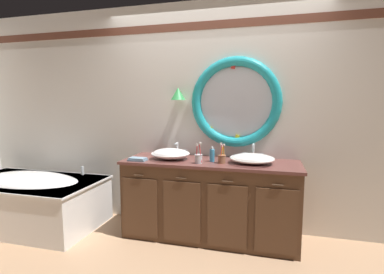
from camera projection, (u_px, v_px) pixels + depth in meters
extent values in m
plane|color=tan|center=(200.00, 246.00, 2.93)|extent=(14.00, 14.00, 0.00)
cube|color=silver|center=(212.00, 117.00, 3.34)|extent=(6.40, 0.08, 2.60)
cube|color=brown|center=(212.00, 25.00, 3.18)|extent=(6.27, 0.01, 0.09)
ellipsoid|color=silver|center=(235.00, 102.00, 3.20)|extent=(0.90, 0.02, 0.78)
torus|color=teal|center=(235.00, 102.00, 3.19)|extent=(1.01, 0.11, 1.01)
cube|color=yellow|center=(277.00, 104.00, 3.07)|extent=(0.05, 0.01, 0.05)
cube|color=teal|center=(265.00, 76.00, 3.07)|extent=(0.05, 0.01, 0.05)
cube|color=red|center=(233.00, 67.00, 3.15)|extent=(0.05, 0.01, 0.05)
cube|color=#2866B7|center=(209.00, 76.00, 3.23)|extent=(0.05, 0.01, 0.05)
cube|color=yellow|center=(196.00, 103.00, 3.30)|extent=(0.05, 0.01, 0.05)
cube|color=yellow|center=(210.00, 129.00, 3.29)|extent=(0.05, 0.01, 0.05)
cube|color=yellow|center=(237.00, 137.00, 3.22)|extent=(0.05, 0.01, 0.05)
cube|color=#2866B7|center=(267.00, 125.00, 3.12)|extent=(0.05, 0.01, 0.05)
cylinder|color=#4C3823|center=(179.00, 92.00, 3.32)|extent=(0.02, 0.09, 0.02)
cone|color=green|center=(178.00, 94.00, 3.27)|extent=(0.17, 0.17, 0.14)
cube|color=brown|center=(210.00, 200.00, 3.11)|extent=(1.83, 0.59, 0.81)
cube|color=brown|center=(210.00, 162.00, 3.06)|extent=(1.87, 0.62, 0.03)
cube|color=brown|center=(215.00, 164.00, 3.34)|extent=(1.83, 0.02, 0.11)
cube|color=brown|center=(140.00, 208.00, 3.00)|extent=(0.39, 0.02, 0.62)
cylinder|color=#422D1E|center=(139.00, 175.00, 2.95)|extent=(0.10, 0.01, 0.01)
cube|color=brown|center=(182.00, 212.00, 2.89)|extent=(0.39, 0.02, 0.62)
cylinder|color=#422D1E|center=(181.00, 178.00, 2.83)|extent=(0.10, 0.01, 0.01)
cube|color=brown|center=(227.00, 217.00, 2.77)|extent=(0.39, 0.02, 0.62)
cylinder|color=#422D1E|center=(227.00, 182.00, 2.72)|extent=(0.10, 0.01, 0.01)
cube|color=brown|center=(276.00, 222.00, 2.65)|extent=(0.39, 0.02, 0.62)
cylinder|color=#422D1E|center=(278.00, 185.00, 2.60)|extent=(0.10, 0.01, 0.01)
cube|color=white|center=(30.00, 202.00, 3.43)|extent=(1.66, 0.91, 0.55)
ellipsoid|color=white|center=(29.00, 184.00, 3.40)|extent=(1.36, 0.71, 0.28)
cube|color=white|center=(29.00, 181.00, 3.40)|extent=(1.69, 0.94, 0.02)
cylinder|color=silver|center=(83.00, 171.00, 3.65)|extent=(0.04, 0.04, 0.11)
cylinder|color=silver|center=(29.00, 184.00, 3.40)|extent=(0.04, 0.04, 0.01)
ellipsoid|color=white|center=(170.00, 154.00, 3.14)|extent=(0.40, 0.32, 0.12)
torus|color=white|center=(170.00, 154.00, 3.14)|extent=(0.42, 0.42, 0.02)
cylinder|color=silver|center=(170.00, 154.00, 3.14)|extent=(0.03, 0.03, 0.01)
ellipsoid|color=white|center=(252.00, 159.00, 2.92)|extent=(0.43, 0.32, 0.10)
torus|color=white|center=(252.00, 158.00, 2.91)|extent=(0.45, 0.45, 0.02)
cylinder|color=silver|center=(252.00, 158.00, 2.91)|extent=(0.03, 0.03, 0.01)
cylinder|color=silver|center=(177.00, 154.00, 3.38)|extent=(0.05, 0.05, 0.02)
cylinder|color=silver|center=(177.00, 148.00, 3.37)|extent=(0.02, 0.02, 0.12)
sphere|color=silver|center=(177.00, 143.00, 3.37)|extent=(0.03, 0.03, 0.03)
cylinder|color=silver|center=(176.00, 144.00, 3.32)|extent=(0.02, 0.09, 0.02)
cylinder|color=silver|center=(170.00, 152.00, 3.40)|extent=(0.04, 0.04, 0.06)
cylinder|color=silver|center=(185.00, 153.00, 3.36)|extent=(0.04, 0.04, 0.06)
cube|color=silver|center=(170.00, 149.00, 3.40)|extent=(0.05, 0.01, 0.01)
cube|color=silver|center=(185.00, 150.00, 3.35)|extent=(0.05, 0.01, 0.01)
cylinder|color=silver|center=(253.00, 158.00, 3.16)|extent=(0.05, 0.05, 0.02)
cylinder|color=silver|center=(253.00, 151.00, 3.15)|extent=(0.02, 0.02, 0.14)
sphere|color=silver|center=(253.00, 144.00, 3.14)|extent=(0.03, 0.03, 0.03)
cylinder|color=silver|center=(253.00, 145.00, 3.08)|extent=(0.02, 0.12, 0.02)
cylinder|color=silver|center=(245.00, 156.00, 3.18)|extent=(0.04, 0.04, 0.06)
cylinder|color=silver|center=(262.00, 157.00, 3.13)|extent=(0.04, 0.04, 0.06)
cube|color=silver|center=(245.00, 153.00, 3.17)|extent=(0.05, 0.01, 0.01)
cube|color=silver|center=(262.00, 154.00, 3.13)|extent=(0.05, 0.01, 0.01)
cylinder|color=silver|center=(198.00, 159.00, 2.92)|extent=(0.08, 0.08, 0.09)
torus|color=silver|center=(198.00, 155.00, 2.92)|extent=(0.08, 0.08, 0.01)
cylinder|color=#E0383D|center=(200.00, 153.00, 2.91)|extent=(0.04, 0.03, 0.18)
cube|color=white|center=(200.00, 143.00, 2.89)|extent=(0.02, 0.02, 0.03)
cylinder|color=#E0383D|center=(197.00, 154.00, 2.92)|extent=(0.02, 0.03, 0.17)
cube|color=white|center=(197.00, 145.00, 2.91)|extent=(0.02, 0.02, 0.03)
cylinder|color=#996647|center=(222.00, 159.00, 2.93)|extent=(0.08, 0.08, 0.08)
torus|color=#996647|center=(222.00, 155.00, 2.92)|extent=(0.09, 0.09, 0.01)
cylinder|color=orange|center=(224.00, 154.00, 2.92)|extent=(0.02, 0.01, 0.17)
cube|color=white|center=(224.00, 145.00, 2.91)|extent=(0.02, 0.02, 0.02)
cylinder|color=yellow|center=(222.00, 154.00, 2.94)|extent=(0.03, 0.01, 0.16)
cube|color=white|center=(222.00, 146.00, 2.93)|extent=(0.02, 0.02, 0.02)
cylinder|color=#E0383D|center=(221.00, 154.00, 2.91)|extent=(0.03, 0.01, 0.18)
cube|color=white|center=(221.00, 144.00, 2.90)|extent=(0.02, 0.01, 0.02)
cylinder|color=#388EBC|center=(212.00, 155.00, 3.01)|extent=(0.05, 0.05, 0.13)
cylinder|color=silver|center=(212.00, 148.00, 3.00)|extent=(0.03, 0.03, 0.02)
cylinder|color=silver|center=(212.00, 147.00, 2.98)|extent=(0.01, 0.04, 0.01)
cube|color=#7593A8|center=(138.00, 160.00, 3.06)|extent=(0.19, 0.12, 0.02)
cube|color=#7593A8|center=(138.00, 158.00, 3.06)|extent=(0.18, 0.12, 0.02)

